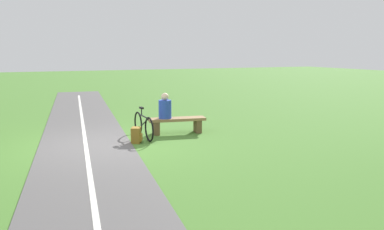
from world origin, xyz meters
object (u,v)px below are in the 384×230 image
bicycle (143,125)px  backpack (136,135)px  person_seated (165,108)px  bench (177,123)px

bicycle → backpack: bicycle is taller
backpack → person_seated: bearing=-144.6°
bench → backpack: 1.59m
person_seated → backpack: bearing=44.9°
bench → backpack: bearing=35.9°
person_seated → backpack: 1.43m
bench → bicycle: bearing=20.6°
bench → backpack: bench is taller
bench → bicycle: size_ratio=1.03×
bench → bicycle: 1.10m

